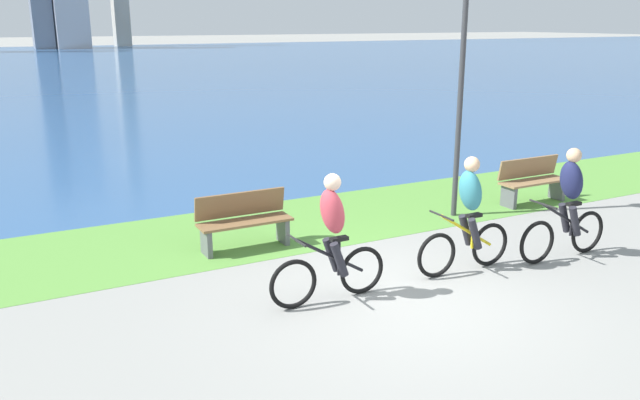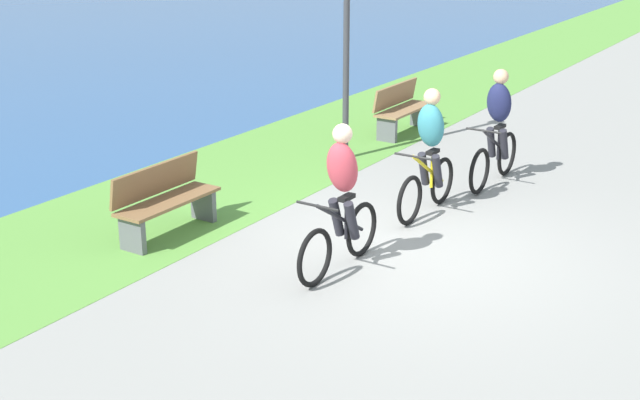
% 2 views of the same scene
% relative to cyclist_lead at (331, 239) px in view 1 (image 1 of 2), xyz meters
% --- Properties ---
extents(ground_plane, '(300.00, 300.00, 0.00)m').
position_rel_cyclist_lead_xyz_m(ground_plane, '(0.90, -0.39, -0.84)').
color(ground_plane, gray).
extents(grass_strip_bayside, '(120.00, 2.95, 0.01)m').
position_rel_cyclist_lead_xyz_m(grass_strip_bayside, '(0.90, 3.19, -0.84)').
color(grass_strip_bayside, '#59933D').
rests_on(grass_strip_bayside, ground).
extents(bay_water_surface, '(300.00, 88.65, 0.00)m').
position_rel_cyclist_lead_xyz_m(bay_water_surface, '(0.90, 48.99, -0.84)').
color(bay_water_surface, '#2D568C').
rests_on(bay_water_surface, ground).
extents(cyclist_lead, '(1.66, 0.52, 1.70)m').
position_rel_cyclist_lead_xyz_m(cyclist_lead, '(0.00, 0.00, 0.00)').
color(cyclist_lead, black).
rests_on(cyclist_lead, ground).
extents(cyclist_trailing, '(1.64, 0.52, 1.70)m').
position_rel_cyclist_lead_xyz_m(cyclist_trailing, '(2.22, -0.00, 0.00)').
color(cyclist_trailing, black).
rests_on(cyclist_trailing, ground).
extents(cyclist_distant_rear, '(1.74, 0.52, 1.71)m').
position_rel_cyclist_lead_xyz_m(cyclist_distant_rear, '(3.92, -0.28, 0.00)').
color(cyclist_distant_rear, black).
rests_on(cyclist_distant_rear, ground).
extents(bench_near_path, '(1.50, 0.47, 0.90)m').
position_rel_cyclist_lead_xyz_m(bench_near_path, '(-0.27, 2.40, -0.39)').
color(bench_near_path, brown).
rests_on(bench_near_path, ground).
extents(bench_far_along_path, '(1.50, 0.47, 0.90)m').
position_rel_cyclist_lead_xyz_m(bench_far_along_path, '(5.78, 2.24, -0.39)').
color(bench_far_along_path, olive).
rests_on(bench_far_along_path, ground).
extents(lamppost_tall, '(0.28, 0.28, 4.17)m').
position_rel_cyclist_lead_xyz_m(lamppost_tall, '(3.85, 2.26, 1.86)').
color(lamppost_tall, '#38383D').
rests_on(lamppost_tall, ground).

